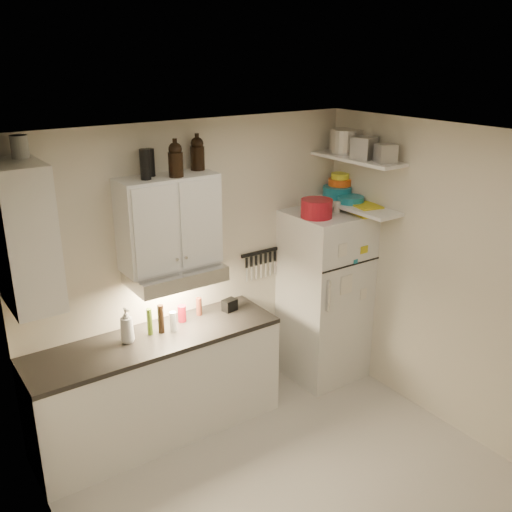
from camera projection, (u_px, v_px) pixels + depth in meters
floor at (296, 488)px, 4.33m from camera, size 3.20×3.00×0.02m
ceiling at (307, 141)px, 3.44m from camera, size 3.20×3.00×0.02m
back_wall at (194, 269)px, 5.05m from camera, size 3.20×0.02×2.60m
left_wall at (64, 416)px, 3.02m from camera, size 0.02×3.00×2.60m
right_wall at (452, 283)px, 4.74m from camera, size 0.02×3.00×2.60m
base_cabinet at (158, 388)px, 4.81m from camera, size 2.10×0.60×0.88m
countertop at (155, 339)px, 4.65m from camera, size 2.10×0.62×0.04m
upper_cabinet at (169, 222)px, 4.58m from camera, size 0.80×0.33×0.75m
side_cabinet at (24, 236)px, 3.82m from camera, size 0.33×0.55×1.00m
range_hood at (175, 275)px, 4.67m from camera, size 0.76×0.46×0.12m
fridge at (325, 296)px, 5.60m from camera, size 0.70×0.68×1.70m
shelf_hi at (357, 159)px, 5.14m from camera, size 0.30×0.95×0.03m
shelf_lo at (354, 206)px, 5.29m from camera, size 0.30×0.95×0.03m
knife_strip at (260, 252)px, 5.40m from camera, size 0.42×0.02×0.03m
dutch_oven at (317, 208)px, 5.13m from camera, size 0.36×0.36×0.17m
book_stack at (366, 210)px, 5.23m from camera, size 0.27×0.31×0.09m
spice_jar at (337, 207)px, 5.30m from camera, size 0.06×0.06×0.10m
stock_pot at (346, 141)px, 5.31m from camera, size 0.35×0.35×0.22m
tin_a at (364, 148)px, 5.02m from camera, size 0.24×0.22×0.19m
tin_b at (386, 153)px, 4.87m from camera, size 0.20×0.20×0.16m
bowl_teal at (337, 192)px, 5.52m from camera, size 0.28×0.28×0.11m
bowl_orange at (340, 182)px, 5.53m from camera, size 0.22×0.22×0.07m
bowl_yellow at (340, 176)px, 5.50m from camera, size 0.17×0.17×0.06m
plates at (351, 200)px, 5.34m from camera, size 0.33×0.33×0.06m
growler_a at (176, 159)px, 4.37m from camera, size 0.12×0.12×0.27m
growler_b at (197, 153)px, 4.62m from camera, size 0.12×0.12×0.28m
thermos_a at (150, 162)px, 4.41m from camera, size 0.08×0.08×0.21m
thermos_b at (145, 164)px, 4.28m from camera, size 0.08×0.08×0.23m
side_jar at (20, 147)px, 3.75m from camera, size 0.12×0.12×0.15m
soap_bottle at (126, 324)px, 4.52m from camera, size 0.14×0.14×0.33m
pepper_mill at (199, 307)px, 5.01m from camera, size 0.07×0.07×0.16m
oil_bottle at (150, 322)px, 4.66m from camera, size 0.06×0.06×0.23m
vinegar_bottle at (161, 319)px, 4.69m from camera, size 0.06×0.06×0.25m
clear_bottle at (173, 321)px, 4.72m from camera, size 0.07×0.07×0.17m
red_jar at (182, 314)px, 4.90m from camera, size 0.08×0.08×0.14m
caddy at (230, 305)px, 5.11m from camera, size 0.14×0.11×0.11m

